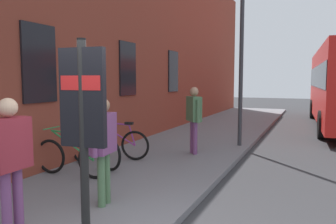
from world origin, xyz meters
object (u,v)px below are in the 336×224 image
bicycle_beside_lamp (115,143)px  pedestrian_by_facade (194,113)px  bicycle_leaning_wall (72,157)px  transit_info_sign (83,111)px  bicycle_by_door (95,150)px  pedestrian_near_bus (103,140)px  pedestrian_crossing_street (10,153)px  street_lamp (242,32)px

bicycle_beside_lamp → pedestrian_by_facade: (1.35, -1.57, 0.68)m
bicycle_leaning_wall → transit_info_sign: (-2.25, -2.10, 1.21)m
bicycle_by_door → pedestrian_near_bus: bearing=-140.1°
bicycle_by_door → bicycle_leaning_wall: bearing=-178.6°
pedestrian_crossing_street → street_lamp: size_ratio=0.31×
pedestrian_by_facade → bicycle_leaning_wall: bearing=152.1°
street_lamp → pedestrian_crossing_street: bearing=168.6°
pedestrian_crossing_street → bicycle_beside_lamp: bearing=15.0°
bicycle_by_door → street_lamp: 5.37m
pedestrian_by_facade → pedestrian_near_bus: (-3.97, 0.07, -0.05)m
bicycle_leaning_wall → pedestrian_crossing_street: bearing=-155.8°
pedestrian_crossing_street → bicycle_by_door: bearing=18.9°
bicycle_by_door → bicycle_beside_lamp: same height
pedestrian_near_bus → pedestrian_crossing_street: bearing=162.0°
street_lamp → pedestrian_by_facade: bearing=150.9°
bicycle_leaning_wall → transit_info_sign: bearing=-137.0°
bicycle_beside_lamp → pedestrian_near_bus: bearing=-150.4°
bicycle_leaning_wall → pedestrian_near_bus: bearing=-124.4°
pedestrian_by_facade → pedestrian_near_bus: 3.98m
bicycle_beside_lamp → pedestrian_crossing_street: 4.15m
pedestrian_near_bus → transit_info_sign: bearing=-153.8°
bicycle_by_door → bicycle_beside_lamp: 0.82m
pedestrian_by_facade → pedestrian_near_bus: bearing=178.9°
bicycle_beside_lamp → street_lamp: bearing=-39.8°
bicycle_leaning_wall → bicycle_by_door: bearing=1.4°
bicycle_leaning_wall → street_lamp: 5.94m
bicycle_by_door → pedestrian_crossing_street: bearing=-161.1°
pedestrian_by_facade → bicycle_by_door: bearing=143.8°
pedestrian_by_facade → transit_info_sign: bearing=-174.2°
bicycle_leaning_wall → transit_info_sign: transit_info_sign is taller
bicycle_by_door → bicycle_beside_lamp: bearing=-1.3°
bicycle_leaning_wall → pedestrian_near_bus: (-1.02, -1.49, 0.63)m
bicycle_leaning_wall → pedestrian_by_facade: 3.41m
pedestrian_by_facade → pedestrian_crossing_street: bearing=174.5°
bicycle_leaning_wall → pedestrian_near_bus: pedestrian_near_bus is taller
bicycle_by_door → transit_info_sign: 3.89m
bicycle_beside_lamp → street_lamp: size_ratio=0.31×
pedestrian_crossing_street → transit_info_sign: bearing=-84.2°
bicycle_by_door → street_lamp: bearing=-33.3°
bicycle_by_door → pedestrian_by_facade: size_ratio=0.97×
bicycle_leaning_wall → bicycle_beside_lamp: same height
bicycle_beside_lamp → transit_info_sign: bearing=-151.4°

